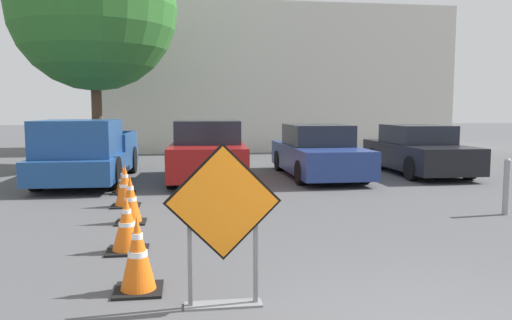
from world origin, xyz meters
name	(u,v)px	position (x,y,z in m)	size (l,w,h in m)	color
ground_plane	(255,178)	(0.00, 10.00, 0.00)	(96.00, 96.00, 0.00)	#4C4C4F
road_closed_sign	(223,217)	(-1.55, 1.21, 0.88)	(1.10, 0.20, 1.57)	black
traffic_cone_nearest	(138,255)	(-2.39, 1.76, 0.39)	(0.49, 0.49, 0.79)	black
traffic_cone_second	(127,225)	(-2.67, 3.26, 0.36)	(0.53, 0.53, 0.73)	black
traffic_cone_third	(130,200)	(-2.80, 4.96, 0.39)	(0.48, 0.48, 0.79)	black
traffic_cone_fourth	(125,186)	(-3.05, 6.40, 0.39)	(0.54, 0.54, 0.80)	black
traffic_cone_fifth	(123,181)	(-3.27, 7.94, 0.29)	(0.49, 0.49, 0.59)	black
pickup_truck	(87,154)	(-4.37, 9.73, 0.73)	(2.08, 5.17, 1.61)	navy
parked_car_nearest	(208,153)	(-1.30, 9.70, 0.73)	(2.09, 4.10, 1.57)	maroon
parked_car_second	(318,153)	(1.76, 10.06, 0.66)	(1.85, 4.64, 1.44)	navy
parked_car_third	(417,151)	(4.82, 10.30, 0.66)	(1.85, 4.43, 1.41)	black
bollard_nearest	(507,185)	(3.75, 4.67, 0.53)	(0.12, 0.12, 1.01)	gray
building_facade_backdrop	(274,81)	(2.36, 20.22, 3.20)	(15.43, 5.00, 6.40)	beige
street_tree_behind_lot	(94,8)	(-4.63, 12.97, 4.98)	(5.11, 5.11, 7.55)	#513823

